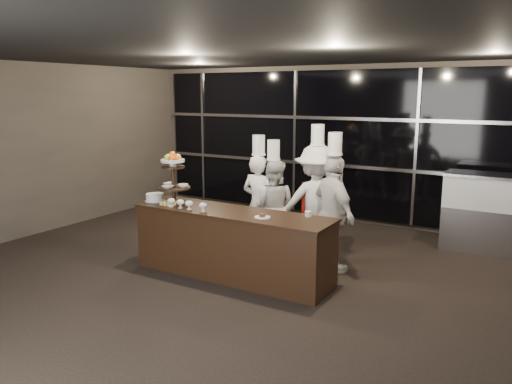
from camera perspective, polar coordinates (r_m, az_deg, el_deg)
The scene contains 14 objects.
room at distance 5.36m, azimuth -7.60°, elevation 0.65°, with size 10.00×10.00×10.00m.
window_wall at distance 9.68m, azimuth 10.92°, elevation 5.30°, with size 8.60×0.10×2.80m.
buffet_counter at distance 6.82m, azimuth -2.75°, elevation -5.90°, with size 2.84×0.74×0.92m.
display_stand at distance 7.21m, azimuth -9.46°, elevation 2.03°, with size 0.48×0.48×0.74m.
compotes at distance 6.86m, azimuth -8.04°, elevation -1.26°, with size 0.66×0.11×0.12m.
layer_cake at distance 7.45m, azimuth -11.47°, elevation -0.61°, with size 0.30×0.30×0.11m.
pastry_squares at distance 7.15m, azimuth -10.06°, elevation -1.27°, with size 0.20×0.13×0.05m.
small_plate at distance 6.34m, azimuth 0.74°, elevation -2.82°, with size 0.20×0.20×0.05m.
chef_cup at distance 6.42m, azimuth 5.96°, elevation -2.50°, with size 0.08×0.08×0.07m, color white.
display_case at distance 8.64m, azimuth 25.31°, elevation -1.80°, with size 1.42×0.62×1.24m.
chef_a at distance 7.73m, azimuth 0.30°, elevation -1.20°, with size 0.59×0.41×1.85m.
chef_b at distance 7.70m, azimuth 1.97°, elevation -1.62°, with size 0.82×0.70×1.78m.
chef_c at distance 7.41m, azimuth 6.88°, elevation -1.28°, with size 1.30×1.10×2.04m.
chef_d at distance 6.98m, azimuth 8.79°, elevation -2.38°, with size 1.02×0.90×1.96m.
Camera 1 is at (3.29, -4.12, 2.48)m, focal length 35.00 mm.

